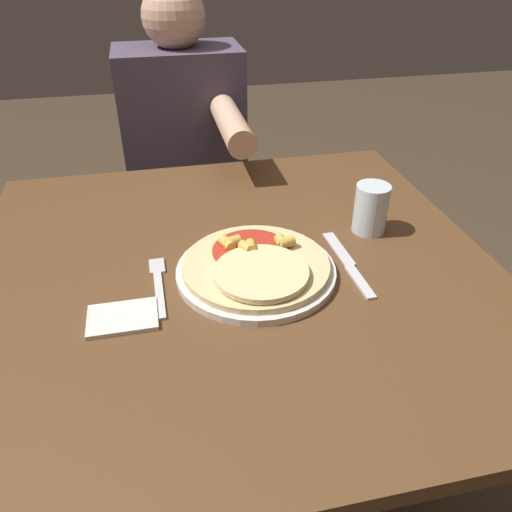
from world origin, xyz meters
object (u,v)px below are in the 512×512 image
object	(u,v)px
pizza	(257,265)
person_diner	(186,159)
plate	(256,271)
knife	(349,264)
drinking_glass	(371,209)
dining_table	(236,314)
fork	(158,283)

from	to	relation	value
pizza	person_diner	world-z (taller)	person_diner
plate	pizza	distance (m)	0.02
knife	drinking_glass	distance (m)	0.15
dining_table	knife	world-z (taller)	knife
plate	person_diner	size ratio (longest dim) A/B	0.25
pizza	drinking_glass	size ratio (longest dim) A/B	2.61
pizza	drinking_glass	bearing A→B (deg)	22.67
pizza	plate	bearing A→B (deg)	91.89
pizza	person_diner	bearing A→B (deg)	94.39
dining_table	knife	bearing A→B (deg)	-11.76
plate	drinking_glass	bearing A→B (deg)	21.74
plate	drinking_glass	distance (m)	0.28
fork	pizza	bearing A→B (deg)	-4.34
fork	drinking_glass	size ratio (longest dim) A/B	1.72
fork	drinking_glass	world-z (taller)	drinking_glass
fork	person_diner	size ratio (longest dim) A/B	0.15
dining_table	plate	size ratio (longest dim) A/B	3.37
drinking_glass	person_diner	world-z (taller)	person_diner
person_diner	fork	bearing A→B (deg)	-98.83
dining_table	plate	xyz separation A→B (m)	(0.03, -0.03, 0.12)
dining_table	fork	size ratio (longest dim) A/B	5.57
knife	pizza	bearing A→B (deg)	178.61
knife	dining_table	bearing A→B (deg)	168.24
knife	person_diner	distance (m)	0.81
pizza	drinking_glass	xyz separation A→B (m)	(0.26, 0.11, 0.03)
plate	knife	distance (m)	0.18
person_diner	drinking_glass	bearing A→B (deg)	-64.00
person_diner	knife	bearing A→B (deg)	-73.09
pizza	person_diner	size ratio (longest dim) A/B	0.23
drinking_glass	dining_table	bearing A→B (deg)	-166.70
dining_table	plate	bearing A→B (deg)	-45.41
dining_table	fork	world-z (taller)	fork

